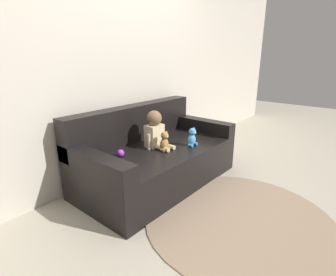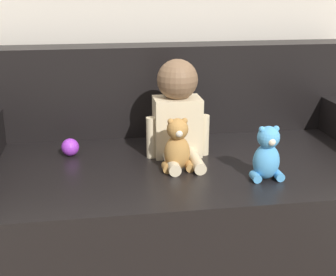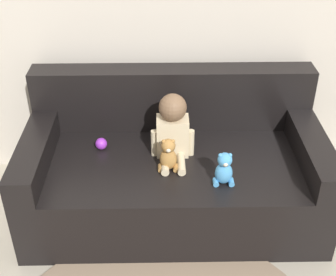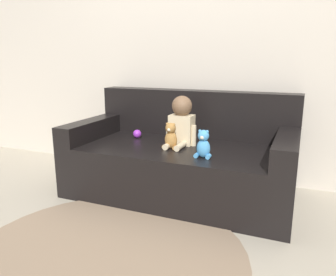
% 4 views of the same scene
% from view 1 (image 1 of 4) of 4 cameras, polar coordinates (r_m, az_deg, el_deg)
% --- Properties ---
extents(ground_plane, '(12.00, 12.00, 0.00)m').
position_cam_1_polar(ground_plane, '(2.98, -2.05, -9.46)').
color(ground_plane, '#B7AD99').
extents(wall_back, '(8.00, 0.05, 2.60)m').
position_cam_1_polar(wall_back, '(3.04, -10.32, 16.31)').
color(wall_back, beige).
rests_on(wall_back, ground_plane).
extents(couch, '(1.77, 0.92, 0.82)m').
position_cam_1_polar(couch, '(2.90, -2.95, -4.10)').
color(couch, black).
rests_on(couch, ground_plane).
extents(person_baby, '(0.26, 0.32, 0.39)m').
position_cam_1_polar(person_baby, '(2.78, -2.84, 1.72)').
color(person_baby, beige).
rests_on(person_baby, couch).
extents(teddy_bear_brown, '(0.12, 0.09, 0.20)m').
position_cam_1_polar(teddy_bear_brown, '(2.68, -0.77, -0.79)').
color(teddy_bear_brown, '#AD7A3D').
rests_on(teddy_bear_brown, couch).
extents(plush_toy_side, '(0.12, 0.09, 0.20)m').
position_cam_1_polar(plush_toy_side, '(2.83, 5.26, 0.11)').
color(plush_toy_side, '#4C9EDB').
rests_on(plush_toy_side, couch).
extents(toy_ball, '(0.07, 0.07, 0.07)m').
position_cam_1_polar(toy_ball, '(2.58, -10.29, -3.25)').
color(toy_ball, purple).
rests_on(toy_ball, couch).
extents(floor_rug, '(1.61, 1.61, 0.01)m').
position_cam_1_polar(floor_rug, '(2.46, 15.07, -16.49)').
color(floor_rug, gray).
rests_on(floor_rug, ground_plane).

